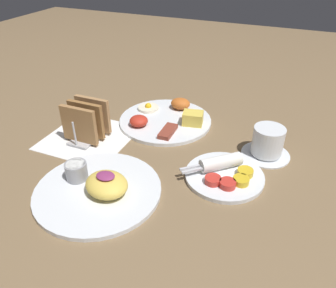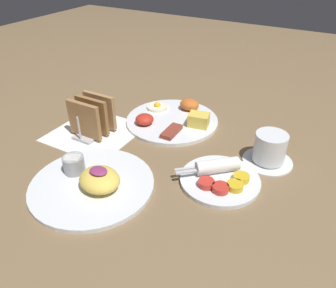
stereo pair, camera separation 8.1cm
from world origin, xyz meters
The scene contains 7 objects.
ground_plane centered at (0.00, 0.00, 0.00)m, with size 3.00×3.00×0.00m, color brown.
napkin_flat centered at (-0.20, 0.03, 0.00)m, with size 0.22×0.22×0.00m.
plate_breakfast centered at (-0.04, 0.19, 0.01)m, with size 0.27×0.27×0.05m.
plate_condiments centered at (0.19, 0.00, 0.01)m, with size 0.18×0.18×0.04m.
plate_foreground centered at (-0.05, -0.15, 0.01)m, with size 0.27×0.27×0.06m.
toast_rack centered at (-0.20, 0.03, 0.05)m, with size 0.10×0.12×0.10m.
coffee_cup centered at (0.26, 0.13, 0.04)m, with size 0.12×0.12×0.08m.
Camera 2 is at (0.37, -0.55, 0.47)m, focal length 35.00 mm.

